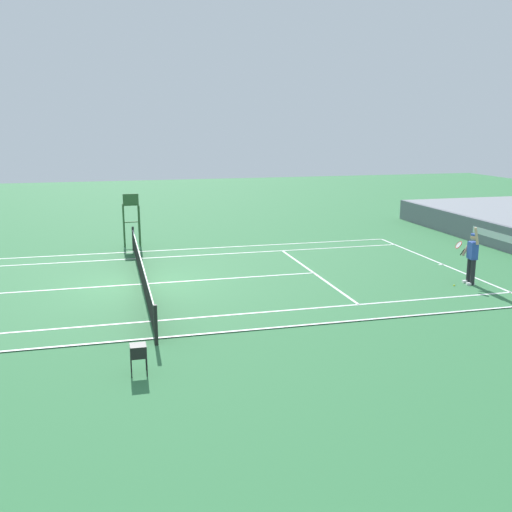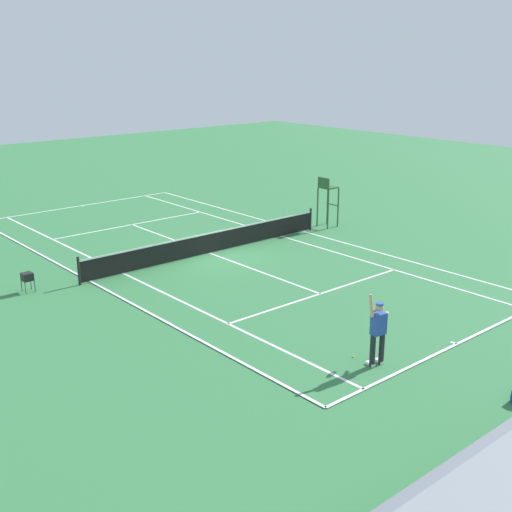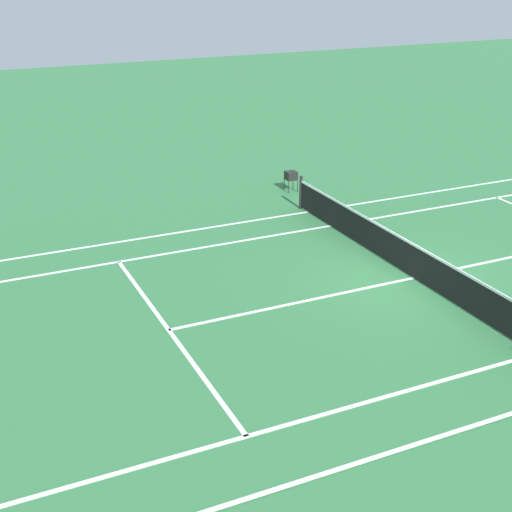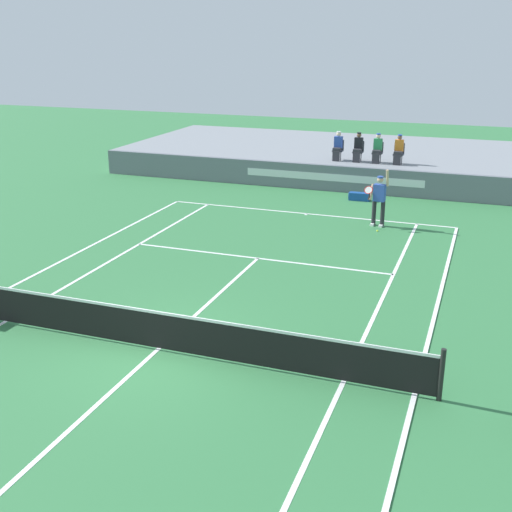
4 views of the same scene
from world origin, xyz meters
TOP-DOWN VIEW (x-y plane):
  - ground_plane at (0.00, 0.00)m, footprint 80.00×80.00m
  - court at (0.00, 0.00)m, footprint 11.08×23.88m
  - net at (0.00, 0.00)m, footprint 11.98×0.10m
  - tennis_player at (2.80, 11.20)m, footprint 0.81×0.62m
  - tennis_ball at (2.93, 10.52)m, footprint 0.07×0.07m
  - umpire_chair at (-7.04, 0.00)m, footprint 0.77×0.77m
  - ball_hopper at (7.64, -0.53)m, footprint 0.36×0.36m

SIDE VIEW (x-z plane):
  - ground_plane at x=0.00m, z-range 0.00..0.00m
  - court at x=0.00m, z-range 0.00..0.02m
  - tennis_ball at x=2.93m, z-range 0.00..0.07m
  - net at x=0.00m, z-range -0.01..1.06m
  - ball_hopper at x=7.64m, z-range 0.22..0.92m
  - tennis_player at x=2.80m, z-range -0.05..2.04m
  - umpire_chair at x=-7.04m, z-range 0.34..2.78m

